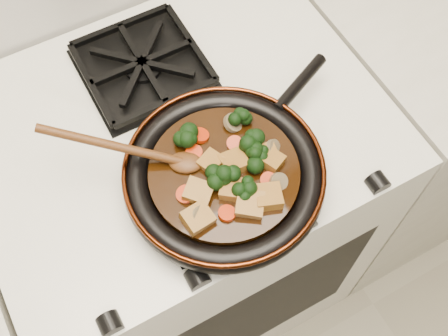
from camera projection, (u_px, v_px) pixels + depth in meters
stove at (189, 219)px, 1.43m from camera, size 0.76×0.60×0.90m
burner_grate_front at (211, 179)px, 0.96m from camera, size 0.23×0.23×0.03m
burner_grate_back at (143, 65)px, 1.08m from camera, size 0.23×0.23×0.03m
skillet at (225, 175)px, 0.93m from camera, size 0.44×0.34×0.05m
braising_sauce at (224, 174)px, 0.92m from camera, size 0.25×0.25×0.02m
tofu_cube_0 at (271, 160)px, 0.92m from camera, size 0.05×0.05×0.03m
tofu_cube_1 at (250, 204)px, 0.88m from camera, size 0.06×0.06×0.03m
tofu_cube_2 at (233, 190)px, 0.89m from camera, size 0.06×0.05×0.03m
tofu_cube_3 at (268, 197)px, 0.88m from camera, size 0.05×0.05×0.03m
tofu_cube_4 at (198, 193)px, 0.89m from camera, size 0.06×0.06×0.03m
tofu_cube_5 at (212, 163)px, 0.92m from camera, size 0.05×0.05×0.03m
tofu_cube_6 at (198, 218)px, 0.87m from camera, size 0.05×0.05×0.03m
tofu_cube_7 at (266, 155)px, 0.92m from camera, size 0.04×0.04×0.02m
tofu_cube_8 at (234, 163)px, 0.91m from camera, size 0.04×0.04×0.03m
broccoli_floret_0 at (252, 144)px, 0.93m from camera, size 0.07×0.07×0.06m
broccoli_floret_1 at (184, 138)px, 0.93m from camera, size 0.07×0.07×0.07m
broccoli_floret_2 at (258, 157)px, 0.92m from camera, size 0.09×0.08×0.06m
broccoli_floret_3 at (239, 118)px, 0.95m from camera, size 0.07×0.09×0.07m
broccoli_floret_4 at (248, 193)px, 0.89m from camera, size 0.07×0.07×0.06m
broccoli_floret_5 at (220, 175)px, 0.90m from camera, size 0.07×0.07×0.05m
broccoli_floret_6 at (229, 180)px, 0.89m from camera, size 0.09×0.08×0.07m
carrot_coin_0 at (227, 213)px, 0.88m from camera, size 0.03×0.03×0.01m
carrot_coin_1 at (186, 194)px, 0.89m from camera, size 0.03×0.03×0.01m
carrot_coin_2 at (268, 180)px, 0.90m from camera, size 0.03×0.03×0.02m
carrot_coin_3 at (194, 152)px, 0.93m from camera, size 0.03×0.03×0.01m
carrot_coin_4 at (235, 143)px, 0.94m from camera, size 0.03×0.03×0.01m
carrot_coin_5 at (200, 135)px, 0.94m from camera, size 0.03×0.03×0.02m
mushroom_slice_0 at (279, 182)px, 0.90m from camera, size 0.03×0.03×0.03m
mushroom_slice_1 at (274, 149)px, 0.93m from camera, size 0.04×0.04×0.03m
mushroom_slice_2 at (233, 123)px, 0.95m from camera, size 0.05×0.05×0.03m
mushroom_slice_3 at (201, 216)px, 0.87m from camera, size 0.05×0.05×0.03m
wooden_spoon at (144, 153)px, 0.90m from camera, size 0.14×0.11×0.24m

